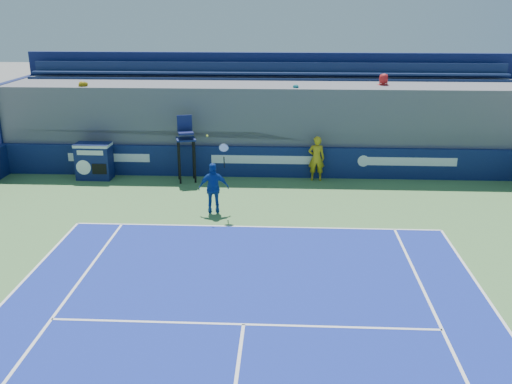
# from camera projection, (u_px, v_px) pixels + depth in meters

# --- Properties ---
(ball_person) EXTENTS (0.63, 0.42, 1.71)m
(ball_person) POSITION_uv_depth(u_px,v_px,m) (316.00, 158.00, 21.40)
(ball_person) COLOR gold
(ball_person) RESTS_ON apron
(back_hoarding) EXTENTS (20.40, 0.21, 1.20)m
(back_hoarding) POSITION_uv_depth(u_px,v_px,m) (263.00, 162.00, 21.91)
(back_hoarding) COLOR #0D1A4C
(back_hoarding) RESTS_ON ground
(match_clock) EXTENTS (1.33, 0.75, 1.40)m
(match_clock) POSITION_uv_depth(u_px,v_px,m) (94.00, 160.00, 21.62)
(match_clock) COLOR #0F194D
(match_clock) RESTS_ON ground
(umpire_chair) EXTENTS (0.86, 0.86, 2.48)m
(umpire_chair) POSITION_uv_depth(u_px,v_px,m) (186.00, 142.00, 21.11)
(umpire_chair) COLOR black
(umpire_chair) RESTS_ON ground
(tennis_player) EXTENTS (1.01, 0.53, 2.57)m
(tennis_player) POSITION_uv_depth(u_px,v_px,m) (214.00, 188.00, 18.08)
(tennis_player) COLOR #123A98
(tennis_player) RESTS_ON apron
(stadium_seating) EXTENTS (21.00, 4.05, 4.40)m
(stadium_seating) POSITION_uv_depth(u_px,v_px,m) (265.00, 120.00, 23.46)
(stadium_seating) COLOR #55555A
(stadium_seating) RESTS_ON ground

